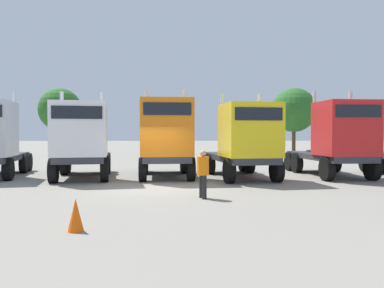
{
  "coord_description": "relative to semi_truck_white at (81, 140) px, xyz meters",
  "views": [
    {
      "loc": [
        0.94,
        -15.16,
        2.19
      ],
      "look_at": [
        1.62,
        4.15,
        1.66
      ],
      "focal_mm": 35.48,
      "sensor_mm": 36.0,
      "label": 1
    }
  ],
  "objects": [
    {
      "name": "ground",
      "position": [
        3.67,
        -2.94,
        -1.88
      ],
      "size": [
        200.0,
        200.0,
        0.0
      ],
      "primitive_type": "plane",
      "color": "gray"
    },
    {
      "name": "semi_truck_white",
      "position": [
        0.0,
        0.0,
        0.0
      ],
      "size": [
        3.4,
        6.12,
        4.22
      ],
      "rotation": [
        0.0,
        0.0,
        -1.41
      ],
      "color": "#333338",
      "rests_on": "ground"
    },
    {
      "name": "semi_truck_orange",
      "position": [
        4.01,
        0.25,
        0.08
      ],
      "size": [
        2.9,
        5.88,
        4.4
      ],
      "rotation": [
        0.0,
        0.0,
        -1.51
      ],
      "color": "#333338",
      "rests_on": "ground"
    },
    {
      "name": "semi_truck_yellow",
      "position": [
        7.76,
        -0.23,
        -0.02
      ],
      "size": [
        3.33,
        6.51,
        4.15
      ],
      "rotation": [
        0.0,
        0.0,
        -1.44
      ],
      "color": "#333338",
      "rests_on": "ground"
    },
    {
      "name": "semi_truck_red",
      "position": [
        12.47,
        0.3,
        0.05
      ],
      "size": [
        2.89,
        6.3,
        4.31
      ],
      "rotation": [
        0.0,
        0.0,
        -1.51
      ],
      "color": "#333338",
      "rests_on": "ground"
    },
    {
      "name": "visitor_in_hivis",
      "position": [
        5.42,
        -5.39,
        -0.94
      ],
      "size": [
        0.49,
        0.49,
        1.63
      ],
      "rotation": [
        0.0,
        0.0,
        0.27
      ],
      "color": "black",
      "rests_on": "ground"
    },
    {
      "name": "traffic_cone_near",
      "position": [
        2.31,
        -9.61,
        -1.51
      ],
      "size": [
        0.36,
        0.36,
        0.74
      ],
      "primitive_type": "cone",
      "color": "#F2590C",
      "rests_on": "ground"
    },
    {
      "name": "oak_far_left",
      "position": [
        -7.06,
        19.71,
        2.67
      ],
      "size": [
        4.18,
        4.18,
        6.66
      ],
      "color": "#4C3823",
      "rests_on": "ground"
    },
    {
      "name": "oak_far_centre",
      "position": [
        2.6,
        18.11,
        1.79
      ],
      "size": [
        2.84,
        2.84,
        5.14
      ],
      "color": "#4C3823",
      "rests_on": "ground"
    },
    {
      "name": "oak_far_right",
      "position": [
        15.91,
        18.73,
        2.6
      ],
      "size": [
        4.32,
        4.32,
        6.66
      ],
      "color": "#4C3823",
      "rests_on": "ground"
    }
  ]
}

